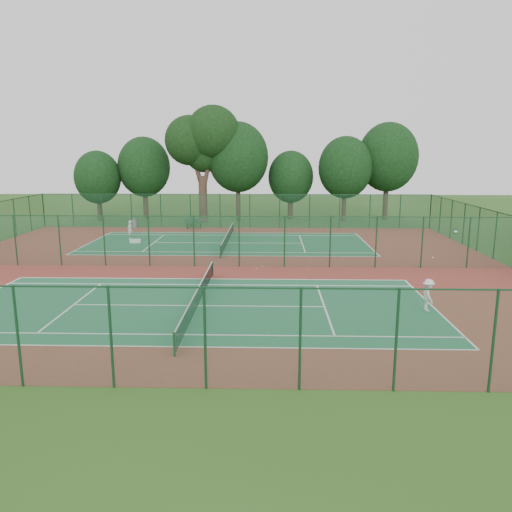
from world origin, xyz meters
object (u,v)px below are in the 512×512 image
Objects in this scene: kit_bag at (135,241)px; bench at (193,224)px; big_tree at (203,140)px; player_far at (130,230)px; player_near at (428,295)px; trash_bin at (135,223)px.

bench is at bearing 55.71° from kit_bag.
big_tree is at bearing 63.85° from kit_bag.
player_far reaches higher than kit_bag.
trash_bin is at bearing 37.99° from player_near.
kit_bag is at bearing 45.85° from player_near.
player_far is 1.79× the size of trash_bin.
trash_bin is at bearing -147.42° from player_far.
player_far is at bearing -126.88° from bench.
player_near reaches higher than kit_bag.
player_far is at bearing -113.64° from big_tree.
bench is 0.13× the size of big_tree.
big_tree reaches higher than kit_bag.
kit_bag is 16.95m from big_tree.
big_tree reaches higher than player_far.
kit_bag is 0.07× the size of big_tree.
trash_bin is (-21.78, 27.10, -0.35)m from player_near.
big_tree reaches higher than trash_bin.
player_near is 26.65m from kit_bag.
kit_bag is (0.98, -2.01, -0.67)m from player_far.
kit_bag is at bearing -114.02° from bench.
big_tree is (0.40, 5.69, 8.45)m from bench.
bench is (-15.57, 26.45, -0.27)m from player_near.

